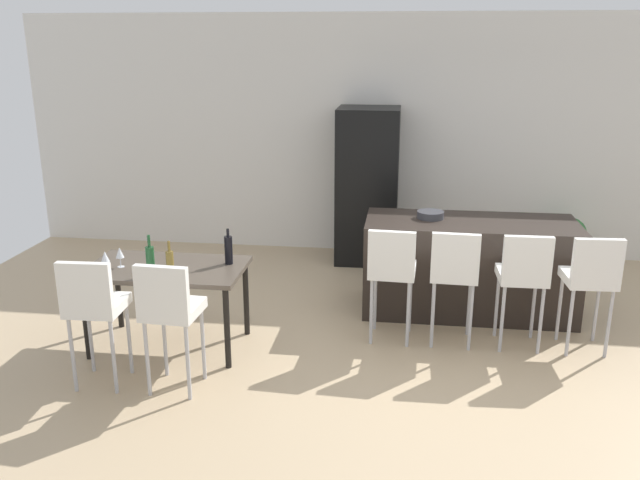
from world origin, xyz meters
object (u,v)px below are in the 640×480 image
Objects in this scene: bar_chair_far at (591,275)px; potted_plant at (568,238)px; kitchen_island at (469,266)px; dining_chair_near at (93,302)px; bar_chair_middle at (454,269)px; wine_glass_far at (105,257)px; dining_table at (167,275)px; bar_chair_left at (392,267)px; wine_bottle_right at (150,261)px; fruit_bowl at (430,215)px; wine_glass_middle at (120,253)px; wine_bottle_left at (170,264)px; dining_chair_far at (169,306)px; refrigerator at (368,186)px; wine_bottle_inner at (228,250)px; bar_chair_right at (523,272)px.

bar_chair_far reaches higher than potted_plant.
potted_plant is at bearing 81.46° from bar_chair_far.
dining_chair_near is at bearing -147.07° from kitchen_island.
wine_glass_far is (-2.89, -0.54, 0.17)m from bar_chair_middle.
dining_table is 0.52m from wine_glass_far.
wine_bottle_right is at bearing -162.64° from bar_chair_left.
wine_bottle_right is 2.71m from fruit_bowl.
potted_plant is at bearing 35.92° from wine_bottle_right.
wine_bottle_left is at bearing -21.64° from wine_glass_middle.
bar_chair_far and dining_chair_far have the same top height.
bar_chair_far is (1.66, 0.00, 0.00)m from bar_chair_left.
wine_bottle_inner is at bearing -112.62° from refrigerator.
dining_table is at bearing -146.26° from potted_plant.
wine_bottle_inner reaches higher than bar_chair_right.
dining_table is at bearing -120.60° from refrigerator.
bar_chair_far is at bearing 0.01° from bar_chair_right.
bar_chair_right is (0.58, -0.00, 0.00)m from bar_chair_middle.
refrigerator is 7.09× the size of fruit_bowl.
wine_bottle_left is (-0.15, 0.48, 0.16)m from dining_chair_far.
wine_bottle_left reaches higher than wine_glass_middle.
dining_table is at bearing -174.22° from bar_chair_far.
bar_chair_middle is 2.39m from wine_bottle_left.
bar_chair_far is 3.36× the size of wine_bottle_left.
bar_chair_left is 1.00× the size of dining_chair_near.
wine_glass_far is at bearing -158.08° from dining_table.
bar_chair_far is 4.06m from wine_glass_far.
bar_chair_far is 4.02m from dining_chair_near.
bar_chair_middle is at bearing 10.63° from wine_glass_far.
fruit_bowl is at bearing 132.05° from bar_chair_right.
bar_chair_middle is at bearing 15.36° from wine_bottle_left.
bar_chair_left is 3.36× the size of wine_bottle_left.
wine_bottle_right is at bearing -27.84° from wine_glass_middle.
wine_bottle_right reaches higher than dining_chair_far.
dining_chair_near is at bearing -132.58° from wine_bottle_left.
wine_bottle_inner is (-3.05, -0.22, 0.17)m from bar_chair_far.
dining_chair_near is 0.59m from wine_bottle_right.
dining_chair_near reaches higher than kitchen_island.
bar_chair_middle is at bearing 27.36° from dining_chair_far.
wine_bottle_left reaches higher than dining_table.
kitchen_island is 1.92× the size of bar_chair_right.
dining_chair_near reaches higher than wine_glass_middle.
refrigerator is 3.00× the size of potted_plant.
bar_chair_middle reaches higher than wine_glass_far.
dining_table is at bearing 21.92° from wine_glass_far.
wine_glass_middle is 0.14m from wine_glass_far.
kitchen_island is 1.10× the size of refrigerator.
bar_chair_left is 1.00× the size of bar_chair_far.
wine_bottle_left is at bearing -7.96° from wine_bottle_right.
bar_chair_middle reaches higher than fruit_bowl.
bar_chair_far reaches higher than kitchen_island.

